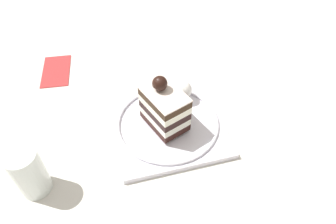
% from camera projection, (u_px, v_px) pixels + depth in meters
% --- Properties ---
extents(ground_plane, '(2.40, 2.40, 0.00)m').
position_uv_depth(ground_plane, '(158.00, 131.00, 0.67)').
color(ground_plane, silver).
extents(dessert_plate, '(0.28, 0.28, 0.02)m').
position_uv_depth(dessert_plate, '(168.00, 125.00, 0.67)').
color(dessert_plate, white).
rests_on(dessert_plate, ground_plane).
extents(cake_slice, '(0.08, 0.10, 0.12)m').
position_uv_depth(cake_slice, '(165.00, 108.00, 0.63)').
color(cake_slice, black).
rests_on(cake_slice, dessert_plate).
extents(whipped_cream_dollop, '(0.04, 0.04, 0.04)m').
position_uv_depth(whipped_cream_dollop, '(183.00, 90.00, 0.70)').
color(whipped_cream_dollop, white).
rests_on(whipped_cream_dollop, dessert_plate).
extents(fork, '(0.01, 0.12, 0.00)m').
position_uv_depth(fork, '(158.00, 97.00, 0.71)').
color(fork, silver).
rests_on(fork, dessert_plate).
extents(drink_glass_near, '(0.06, 0.06, 0.10)m').
position_uv_depth(drink_glass_near, '(30.00, 174.00, 0.55)').
color(drink_glass_near, white).
rests_on(drink_glass_near, ground_plane).
extents(folded_napkin, '(0.11, 0.14, 0.00)m').
position_uv_depth(folded_napkin, '(56.00, 71.00, 0.81)').
color(folded_napkin, '#B43131').
rests_on(folded_napkin, ground_plane).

